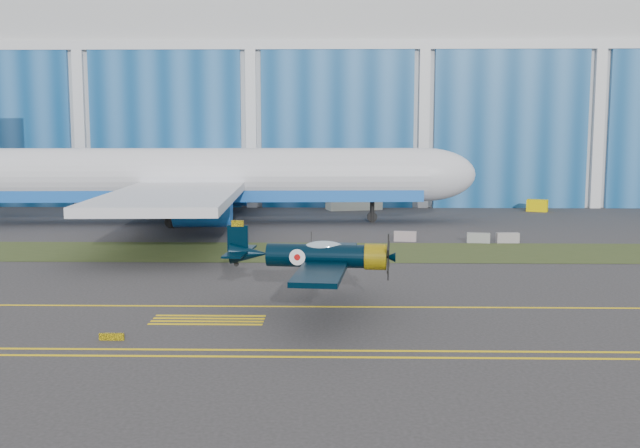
{
  "coord_description": "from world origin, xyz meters",
  "views": [
    {
      "loc": [
        -11.23,
        -46.83,
        10.15
      ],
      "look_at": [
        -12.25,
        2.67,
        3.8
      ],
      "focal_mm": 42.0,
      "sensor_mm": 36.0,
      "label": 1
    }
  ],
  "objects_px": {
    "warbird": "(317,256)",
    "tug": "(537,206)",
    "jetliner": "(204,116)",
    "shipping_container": "(354,198)"
  },
  "relations": [
    {
      "from": "warbird",
      "to": "tug",
      "type": "height_order",
      "value": "warbird"
    },
    {
      "from": "jetliner",
      "to": "tug",
      "type": "distance_m",
      "value": 42.01
    },
    {
      "from": "warbird",
      "to": "tug",
      "type": "bearing_deg",
      "value": 69.09
    },
    {
      "from": "jetliner",
      "to": "shipping_container",
      "type": "distance_m",
      "value": 23.33
    },
    {
      "from": "jetliner",
      "to": "shipping_container",
      "type": "bearing_deg",
      "value": 36.52
    },
    {
      "from": "warbird",
      "to": "shipping_container",
      "type": "distance_m",
      "value": 53.18
    },
    {
      "from": "warbird",
      "to": "jetliner",
      "type": "height_order",
      "value": "jetliner"
    },
    {
      "from": "jetliner",
      "to": "shipping_container",
      "type": "relative_size",
      "value": 10.12
    },
    {
      "from": "warbird",
      "to": "tug",
      "type": "relative_size",
      "value": 5.52
    },
    {
      "from": "warbird",
      "to": "shipping_container",
      "type": "xyz_separation_m",
      "value": [
        3.35,
        53.04,
        -1.75
      ]
    }
  ]
}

